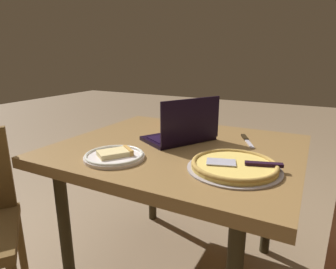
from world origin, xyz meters
TOP-DOWN VIEW (x-y plane):
  - dining_table at (0.00, 0.00)m, footprint 1.08×0.94m
  - laptop at (-0.01, 0.06)m, footprint 0.34×0.39m
  - pizza_plate at (-0.15, -0.28)m, footprint 0.25×0.25m
  - pizza_tray at (0.31, -0.17)m, footprint 0.34×0.34m
  - table_knife at (0.26, 0.22)m, footprint 0.11×0.20m
  - drink_cup at (-0.21, 0.35)m, footprint 0.08×0.08m

SIDE VIEW (x-z plane):
  - dining_table at x=0.00m, z-range 0.28..0.98m
  - table_knife at x=0.26m, z-range 0.70..0.71m
  - pizza_plate at x=-0.15m, z-range 0.70..0.73m
  - pizza_tray at x=0.31m, z-range 0.70..0.74m
  - drink_cup at x=-0.21m, z-range 0.70..0.79m
  - laptop at x=-0.01m, z-range 0.64..0.86m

